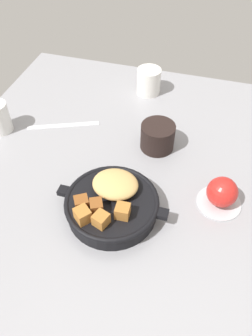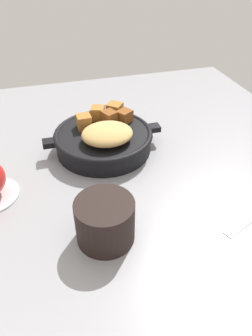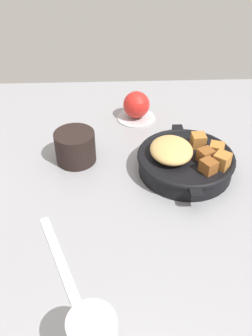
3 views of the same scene
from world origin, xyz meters
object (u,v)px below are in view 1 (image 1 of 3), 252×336
at_px(cast_iron_skillet, 112,203).
at_px(red_apple, 222,192).
at_px(ceramic_mug_white, 149,81).
at_px(coffee_mug_dark, 158,137).
at_px(butter_knife, 63,125).

xyz_separation_m(cast_iron_skillet, red_apple, (0.23, 0.09, 0.01)).
relative_size(cast_iron_skillet, red_apple, 3.61).
height_order(ceramic_mug_white, coffee_mug_dark, ceramic_mug_white).
relative_size(red_apple, coffee_mug_dark, 0.78).
height_order(red_apple, ceramic_mug_white, ceramic_mug_white).
bearing_deg(ceramic_mug_white, cast_iron_skillet, -86.27).
distance_m(red_apple, ceramic_mug_white, 0.47).
height_order(cast_iron_skillet, coffee_mug_dark, cast_iron_skillet).
distance_m(red_apple, butter_knife, 0.49).
xyz_separation_m(cast_iron_skillet, butter_knife, (-0.23, 0.25, -0.03)).
bearing_deg(cast_iron_skillet, red_apple, 21.23).
bearing_deg(red_apple, butter_knife, 160.86).
relative_size(butter_knife, ceramic_mug_white, 2.54).
bearing_deg(ceramic_mug_white, coffee_mug_dark, -71.28).
xyz_separation_m(cast_iron_skillet, coffee_mug_dark, (0.05, 0.24, 0.01)).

